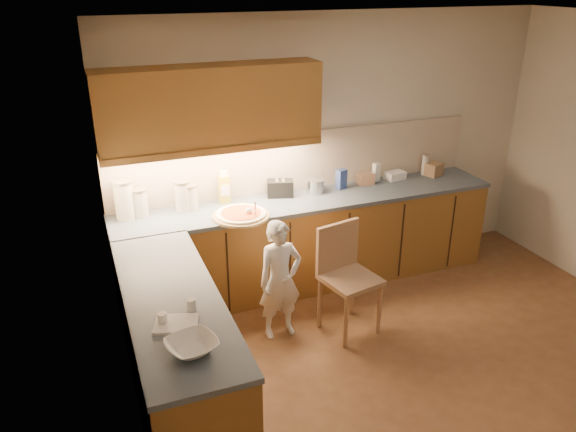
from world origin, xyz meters
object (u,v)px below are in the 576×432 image
object	(u,v)px
toaster	(280,188)
oil_jug	(224,188)
pizza_on_board	(241,215)
child	(280,280)
wooden_chair	(345,271)

from	to	relation	value
toaster	oil_jug	bearing A→B (deg)	-167.46
pizza_on_board	oil_jug	size ratio (longest dim) A/B	1.64
oil_jug	pizza_on_board	bearing A→B (deg)	-83.86
child	oil_jug	bearing A→B (deg)	99.61
wooden_chair	oil_jug	distance (m)	1.38
child	wooden_chair	size ratio (longest dim) A/B	1.10
wooden_chair	toaster	size ratio (longest dim) A/B	3.45
pizza_on_board	toaster	xyz separation A→B (m)	(0.50, 0.35, 0.06)
child	wooden_chair	bearing A→B (deg)	-12.99
wooden_chair	oil_jug	world-z (taller)	oil_jug
toaster	wooden_chair	bearing A→B (deg)	-60.00
pizza_on_board	child	xyz separation A→B (m)	(0.17, -0.53, -0.41)
wooden_chair	toaster	world-z (taller)	toaster
child	pizza_on_board	bearing A→B (deg)	104.24
pizza_on_board	oil_jug	xyz separation A→B (m)	(-0.04, 0.39, 0.12)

